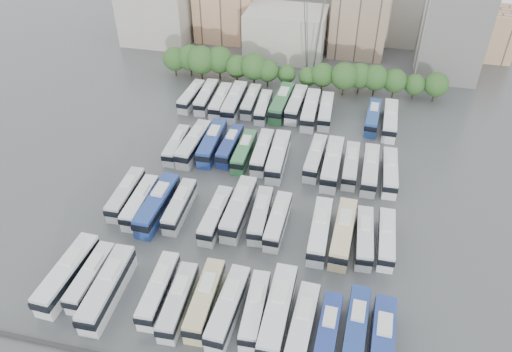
% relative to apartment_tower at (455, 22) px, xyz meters
% --- Properties ---
extents(ground, '(220.00, 220.00, 0.00)m').
position_rel_apartment_tower_xyz_m(ground, '(-34.00, -58.00, -13.00)').
color(ground, '#424447').
rests_on(ground, ground).
extents(tree_line, '(66.25, 8.08, 8.49)m').
position_rel_apartment_tower_xyz_m(tree_line, '(-36.92, -15.92, -8.54)').
color(tree_line, black).
rests_on(tree_line, ground).
extents(city_buildings, '(102.00, 35.00, 20.00)m').
position_rel_apartment_tower_xyz_m(city_buildings, '(-41.46, 13.86, -5.13)').
color(city_buildings, '#9E998E').
rests_on(city_buildings, ground).
extents(apartment_tower, '(14.00, 14.00, 26.00)m').
position_rel_apartment_tower_xyz_m(apartment_tower, '(0.00, 0.00, 0.00)').
color(apartment_tower, silver).
rests_on(apartment_tower, ground).
extents(bus_r0_s0, '(3.39, 13.24, 4.12)m').
position_rel_apartment_tower_xyz_m(bus_r0_s0, '(-55.56, -81.34, -10.98)').
color(bus_r0_s0, silver).
rests_on(bus_r0_s0, ground).
extents(bus_r0_s1, '(2.48, 11.23, 3.52)m').
position_rel_apartment_tower_xyz_m(bus_r0_s1, '(-52.32, -80.89, -11.27)').
color(bus_r0_s1, silver).
rests_on(bus_r0_s1, ground).
extents(bus_r0_s2, '(3.35, 13.44, 4.19)m').
position_rel_apartment_tower_xyz_m(bus_r0_s2, '(-48.97, -82.45, -10.94)').
color(bus_r0_s2, silver).
rests_on(bus_r0_s2, ground).
extents(bus_r0_s4, '(3.04, 11.67, 3.63)m').
position_rel_apartment_tower_xyz_m(bus_r0_s4, '(-42.26, -80.94, -11.22)').
color(bus_r0_s4, silver).
rests_on(bus_r0_s4, ground).
extents(bus_r0_s5, '(2.99, 11.55, 3.59)m').
position_rel_apartment_tower_xyz_m(bus_r0_s5, '(-39.03, -82.18, -11.24)').
color(bus_r0_s5, silver).
rests_on(bus_r0_s5, ground).
extents(bus_r0_s6, '(2.96, 12.14, 3.79)m').
position_rel_apartment_tower_xyz_m(bus_r0_s6, '(-35.64, -81.16, -11.14)').
color(bus_r0_s6, '#C8BE8A').
rests_on(bus_r0_s6, ground).
extents(bus_r0_s7, '(3.20, 12.38, 3.85)m').
position_rel_apartment_tower_xyz_m(bus_r0_s7, '(-32.29, -81.72, -11.11)').
color(bus_r0_s7, silver).
rests_on(bus_r0_s7, ground).
extents(bus_r0_s8, '(2.95, 11.25, 3.50)m').
position_rel_apartment_tower_xyz_m(bus_r0_s8, '(-28.86, -81.13, -11.28)').
color(bus_r0_s8, silver).
rests_on(bus_r0_s8, ground).
extents(bus_r0_s9, '(3.00, 13.64, 4.28)m').
position_rel_apartment_tower_xyz_m(bus_r0_s9, '(-25.84, -81.12, -10.90)').
color(bus_r0_s9, silver).
rests_on(bus_r0_s9, ground).
extents(bus_r0_s10, '(3.10, 12.29, 3.83)m').
position_rel_apartment_tower_xyz_m(bus_r0_s10, '(-22.47, -82.52, -11.12)').
color(bus_r0_s10, silver).
rests_on(bus_r0_s10, ground).
extents(bus_r0_s11, '(2.88, 11.39, 3.55)m').
position_rel_apartment_tower_xyz_m(bus_r0_s11, '(-19.25, -82.79, -11.26)').
color(bus_r0_s11, navy).
rests_on(bus_r0_s11, ground).
extents(bus_r0_s12, '(3.09, 11.98, 3.73)m').
position_rel_apartment_tower_xyz_m(bus_r0_s12, '(-15.86, -81.27, -11.17)').
color(bus_r0_s12, navy).
rests_on(bus_r0_s12, ground).
extents(bus_r0_s13, '(3.25, 12.88, 4.01)m').
position_rel_apartment_tower_xyz_m(bus_r0_s13, '(-12.63, -82.89, -11.03)').
color(bus_r0_s13, navy).
rests_on(bus_r0_s13, ground).
extents(bus_r1_s0, '(2.83, 11.66, 3.64)m').
position_rel_apartment_tower_xyz_m(bus_r1_s0, '(-55.24, -63.09, -11.21)').
color(bus_r1_s0, silver).
rests_on(bus_r1_s0, ground).
extents(bus_r1_s1, '(2.70, 11.49, 3.59)m').
position_rel_apartment_tower_xyz_m(bus_r1_s1, '(-52.09, -64.49, -11.24)').
color(bus_r1_s1, white).
rests_on(bus_r1_s1, ground).
extents(bus_r1_s2, '(3.20, 13.23, 4.13)m').
position_rel_apartment_tower_xyz_m(bus_r1_s2, '(-48.97, -64.69, -10.97)').
color(bus_r1_s2, navy).
rests_on(bus_r1_s2, ground).
extents(bus_r1_s3, '(2.66, 11.32, 3.54)m').
position_rel_apartment_tower_xyz_m(bus_r1_s3, '(-45.46, -63.90, -11.26)').
color(bus_r1_s3, silver).
rests_on(bus_r1_s3, ground).
extents(bus_r1_s5, '(2.75, 11.65, 3.64)m').
position_rel_apartment_tower_xyz_m(bus_r1_s5, '(-39.05, -64.78, -11.21)').
color(bus_r1_s5, silver).
rests_on(bus_r1_s5, ground).
extents(bus_r1_s6, '(3.11, 13.26, 4.14)m').
position_rel_apartment_tower_xyz_m(bus_r1_s6, '(-35.82, -62.64, -10.97)').
color(bus_r1_s6, silver).
rests_on(bus_r1_s6, ground).
extents(bus_r1_s7, '(3.03, 11.43, 3.55)m').
position_rel_apartment_tower_xyz_m(bus_r1_s7, '(-32.14, -63.07, -11.26)').
color(bus_r1_s7, silver).
rests_on(bus_r1_s7, ground).
extents(bus_r1_s8, '(2.64, 11.46, 3.59)m').
position_rel_apartment_tower_xyz_m(bus_r1_s8, '(-29.18, -63.82, -11.24)').
color(bus_r1_s8, silver).
rests_on(bus_r1_s8, ground).
extents(bus_r1_s10, '(2.88, 12.58, 3.94)m').
position_rel_apartment_tower_xyz_m(bus_r1_s10, '(-22.45, -64.74, -11.07)').
color(bus_r1_s10, silver).
rests_on(bus_r1_s10, ground).
extents(bus_r1_s11, '(3.31, 13.16, 4.10)m').
position_rel_apartment_tower_xyz_m(bus_r1_s11, '(-18.94, -64.55, -10.99)').
color(bus_r1_s11, beige).
rests_on(bus_r1_s11, ground).
extents(bus_r1_s12, '(3.03, 11.54, 3.59)m').
position_rel_apartment_tower_xyz_m(bus_r1_s12, '(-15.73, -64.52, -11.24)').
color(bus_r1_s12, silver).
rests_on(bus_r1_s12, ground).
extents(bus_r1_s13, '(2.55, 11.23, 3.51)m').
position_rel_apartment_tower_xyz_m(bus_r1_s13, '(-12.49, -64.05, -11.27)').
color(bus_r1_s13, white).
rests_on(bus_r1_s13, ground).
extents(bus_r2_s1, '(2.75, 10.88, 3.39)m').
position_rel_apartment_tower_xyz_m(bus_r2_s1, '(-52.16, -47.14, -11.34)').
color(bus_r2_s1, silver).
rests_on(bus_r2_s1, ground).
extents(bus_r2_s2, '(3.39, 12.96, 4.03)m').
position_rel_apartment_tower_xyz_m(bus_r2_s2, '(-48.94, -46.35, -11.02)').
color(bus_r2_s2, silver).
rests_on(bus_r2_s2, ground).
extents(bus_r2_s3, '(3.05, 12.83, 4.01)m').
position_rel_apartment_tower_xyz_m(bus_r2_s3, '(-45.63, -45.26, -11.03)').
color(bus_r2_s3, navy).
rests_on(bus_r2_s3, ground).
extents(bus_r2_s4, '(2.68, 11.46, 3.58)m').
position_rel_apartment_tower_xyz_m(bus_r2_s4, '(-42.13, -45.13, -11.24)').
color(bus_r2_s4, navy).
rests_on(bus_r2_s4, ground).
extents(bus_r2_s5, '(2.52, 11.44, 3.59)m').
position_rel_apartment_tower_xyz_m(bus_r2_s5, '(-39.01, -46.42, -11.24)').
color(bus_r2_s5, '#317342').
rests_on(bus_r2_s5, ground).
extents(bus_r2_s6, '(2.94, 11.91, 3.71)m').
position_rel_apartment_tower_xyz_m(bus_r2_s6, '(-35.63, -45.91, -11.18)').
color(bus_r2_s6, silver).
rests_on(bus_r2_s6, ground).
extents(bus_r2_s7, '(3.27, 13.24, 4.13)m').
position_rel_apartment_tower_xyz_m(bus_r2_s7, '(-32.42, -46.88, -10.97)').
color(bus_r2_s7, silver).
rests_on(bus_r2_s7, ground).
extents(bus_r2_s9, '(3.12, 11.97, 3.72)m').
position_rel_apartment_tower_xyz_m(bus_r2_s9, '(-25.73, -45.55, -11.17)').
color(bus_r2_s9, silver).
rests_on(bus_r2_s9, ground).
extents(bus_r2_s10, '(3.04, 13.43, 4.20)m').
position_rel_apartment_tower_xyz_m(bus_r2_s10, '(-22.47, -46.94, -10.94)').
color(bus_r2_s10, silver).
rests_on(bus_r2_s10, ground).
extents(bus_r2_s11, '(2.56, 11.54, 3.62)m').
position_rel_apartment_tower_xyz_m(bus_r2_s11, '(-19.17, -46.34, -11.22)').
color(bus_r2_s11, silver).
rests_on(bus_r2_s11, ground).
extents(bus_r2_s12, '(2.77, 12.36, 3.87)m').
position_rel_apartment_tower_xyz_m(bus_r2_s12, '(-15.72, -47.06, -11.10)').
color(bus_r2_s12, silver).
rests_on(bus_r2_s12, ground).
extents(bus_r2_s13, '(2.85, 11.78, 3.68)m').
position_rel_apartment_tower_xyz_m(bus_r2_s13, '(-12.29, -46.95, -11.19)').
color(bus_r2_s13, silver).
rests_on(bus_r2_s13, ground).
extents(bus_r3_s0, '(3.01, 11.40, 3.54)m').
position_rel_apartment_tower_xyz_m(bus_r3_s0, '(-55.66, -28.12, -11.26)').
color(bus_r3_s0, silver).
rests_on(bus_r3_s0, ground).
extents(bus_r3_s1, '(2.97, 11.98, 3.74)m').
position_rel_apartment_tower_xyz_m(bus_r3_s1, '(-52.29, -27.81, -11.17)').
color(bus_r3_s1, silver).
rests_on(bus_r3_s1, ground).
extents(bus_r3_s2, '(2.94, 11.92, 3.72)m').
position_rel_apartment_tower_xyz_m(bus_r3_s2, '(-48.71, -28.82, -11.18)').
color(bus_r3_s2, silver).
rests_on(bus_r3_s2, ground).
extents(bus_r3_s3, '(3.26, 13.54, 4.23)m').
position_rel_apartment_tower_xyz_m(bus_r3_s3, '(-45.54, -28.98, -10.93)').
color(bus_r3_s3, silver).
rests_on(bus_r3_s3, ground).
extents(bus_r3_s4, '(2.72, 11.35, 3.54)m').
position_rel_apartment_tower_xyz_m(bus_r3_s4, '(-42.26, -27.36, -11.26)').
color(bus_r3_s4, silver).
rests_on(bus_r3_s4, ground).
extents(bus_r3_s5, '(2.91, 10.98, 3.41)m').
position_rel_apartment_tower_xyz_m(bus_r3_s5, '(-39.12, -29.11, -11.32)').
color(bus_r3_s5, silver).
rests_on(bus_r3_s5, ground).
extents(bus_r3_s6, '(3.48, 13.49, 4.20)m').
position_rel_apartment_tower_xyz_m(bus_r3_s6, '(-35.49, -27.10, -10.94)').
color(bus_r3_s6, '#2B6538').
rests_on(bus_r3_s6, ground).
extents(bus_r3_s7, '(3.18, 12.66, 3.95)m').
position_rel_apartment_tower_xyz_m(bus_r3_s7, '(-32.37, -26.78, -11.06)').
color(bus_r3_s7, silver).
rests_on(bus_r3_s7, ground).
extents(bus_r3_s8, '(3.16, 13.27, 4.15)m').
position_rel_apartment_tower_xyz_m(bus_r3_s8, '(-29.01, -28.64, -10.96)').
color(bus_r3_s8, silver).
rests_on(bus_r3_s8, ground).
extents(bus_r3_s9, '(3.03, 11.99, 3.74)m').
position_rel_apartment_tower_xyz_m(bus_r3_s9, '(-25.82, -28.04, -11.17)').
color(bus_r3_s9, silver).
rests_on(bus_r3_s9, ground).
extents(bus_r3_s12, '(3.13, 11.73, 3.64)m').
position_rel_apartment_tower_xyz_m(bus_r3_s12, '(-16.01, -28.31, -11.21)').
color(bus_r3_s12, navy).
rests_on(bus_r3_s12, ground).
extents(bus_r3_s13, '(2.93, 12.68, 3.97)m').
position_rel_apartment_tower_xyz_m(bus_r3_s13, '(-12.56, -29.01, -11.05)').
color(bus_r3_s13, white).
rests_on(bus_r3_s13, ground).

